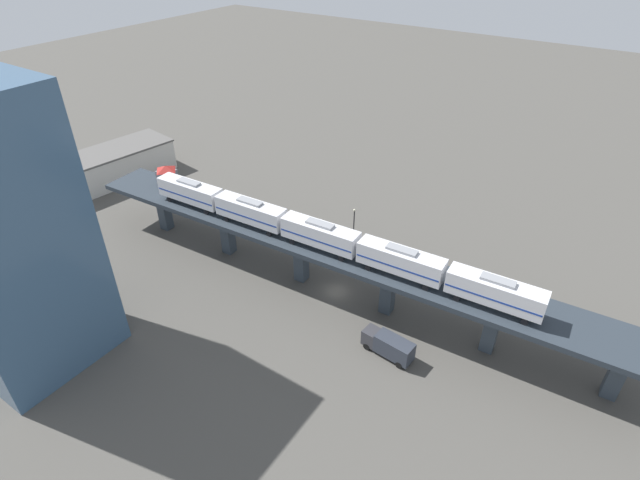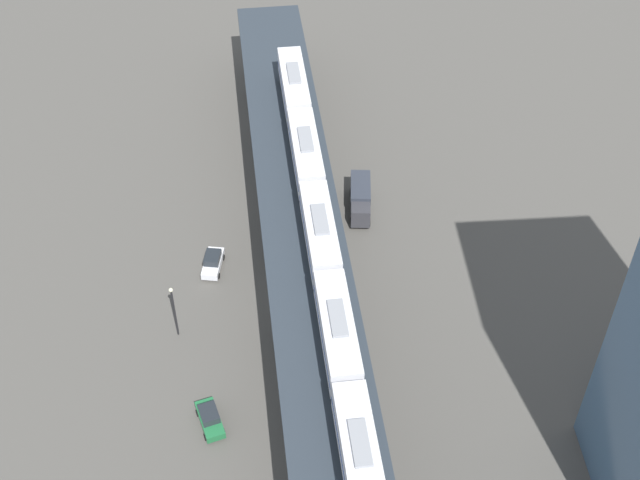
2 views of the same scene
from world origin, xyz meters
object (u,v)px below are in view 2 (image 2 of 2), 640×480
at_px(subway_train, 320,232).
at_px(delivery_truck, 360,198).
at_px(street_car_white, 213,262).
at_px(street_lamp, 174,308).
at_px(street_car_green, 210,418).

relative_size(subway_train, delivery_truck, 8.46).
relative_size(street_car_white, delivery_truck, 0.63).
xyz_separation_m(street_car_white, delivery_truck, (-17.21, -8.39, 0.82)).
height_order(street_car_white, street_lamp, street_lamp).
bearing_deg(street_car_green, street_car_white, -90.06).
bearing_deg(delivery_truck, subway_train, 68.54).
relative_size(street_car_white, street_lamp, 0.67).
xyz_separation_m(street_car_green, street_lamp, (3.47, -11.25, 3.17)).
distance_m(subway_train, street_car_green, 20.61).
xyz_separation_m(subway_train, street_car_green, (11.39, 14.02, -9.92)).
bearing_deg(street_car_green, street_lamp, -72.85).
distance_m(subway_train, delivery_truck, 18.38).
bearing_deg(street_car_green, subway_train, -129.09).
distance_m(subway_train, street_lamp, 16.55).
bearing_deg(delivery_truck, street_car_green, 59.18).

